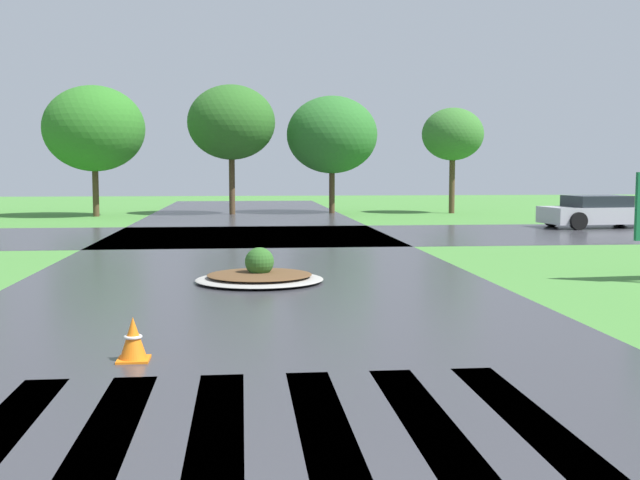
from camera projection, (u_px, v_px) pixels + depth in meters
name	position (u px, v px, depth m)	size (l,w,h in m)	color
asphalt_roadway	(256.00, 299.00, 12.95)	(9.10, 80.00, 0.01)	#35353A
asphalt_cross_road	(249.00, 236.00, 25.30)	(90.00, 8.19, 0.01)	#35353A
crosswalk_stripes	(271.00, 428.00, 6.52)	(4.95, 3.51, 0.01)	white
median_island	(260.00, 275.00, 14.90)	(2.46, 2.35, 0.68)	#9E9B93
car_blue_compact	(599.00, 212.00, 28.80)	(4.44, 2.50, 1.19)	#B7B7BF
traffic_cone	(133.00, 340.00, 8.80)	(0.36, 0.36, 0.51)	orange
background_treeline	(160.00, 132.00, 36.28)	(32.98, 6.10, 6.14)	#4C3823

